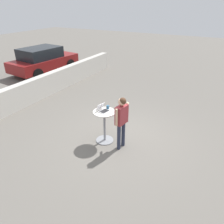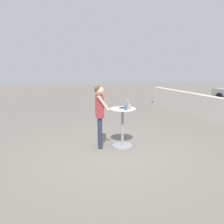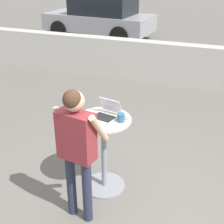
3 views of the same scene
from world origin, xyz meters
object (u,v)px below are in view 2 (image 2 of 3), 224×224
(cafe_table, at_px, (123,124))
(standing_person, at_px, (100,109))
(coffee_mug, at_px, (126,108))
(laptop, at_px, (125,107))

(cafe_table, xyz_separation_m, standing_person, (-0.07, -0.61, 0.44))
(coffee_mug, bearing_deg, laptop, 166.19)
(laptop, height_order, coffee_mug, laptop)
(coffee_mug, distance_m, standing_person, 0.68)
(laptop, xyz_separation_m, coffee_mug, (0.21, -0.05, 0.01))
(coffee_mug, xyz_separation_m, standing_person, (-0.29, -0.61, -0.05))
(laptop, bearing_deg, coffee_mug, -13.81)
(cafe_table, relative_size, standing_person, 0.63)
(laptop, relative_size, standing_person, 0.23)
(cafe_table, xyz_separation_m, coffee_mug, (0.23, 0.00, 0.49))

